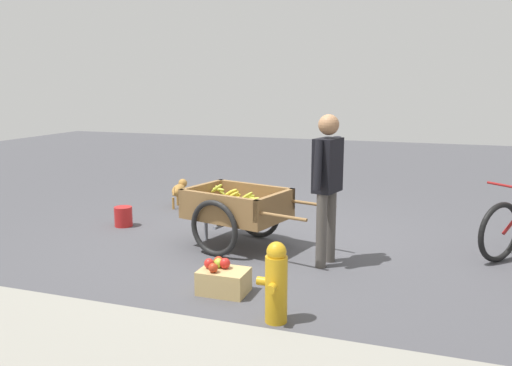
# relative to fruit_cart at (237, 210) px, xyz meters

# --- Properties ---
(ground_plane) EXTENTS (24.00, 24.00, 0.00)m
(ground_plane) POSITION_rel_fruit_cart_xyz_m (-0.32, -0.21, -0.44)
(ground_plane) COLOR #47474C
(fruit_cart) EXTENTS (1.79, 1.16, 0.71)m
(fruit_cart) POSITION_rel_fruit_cart_xyz_m (0.00, 0.00, 0.00)
(fruit_cart) COLOR olive
(fruit_cart) RESTS_ON ground
(vendor_person) EXTENTS (0.28, 0.56, 1.59)m
(vendor_person) POSITION_rel_fruit_cart_xyz_m (-1.11, 0.28, 0.51)
(vendor_person) COLOR #4C4742
(vendor_person) RESTS_ON ground
(dog) EXTENTS (0.27, 0.66, 0.40)m
(dog) POSITION_rel_fruit_cart_xyz_m (1.58, -1.59, -0.17)
(dog) COLOR #AD7A38
(dog) RESTS_ON ground
(fire_hydrant) EXTENTS (0.25, 0.25, 0.67)m
(fire_hydrant) POSITION_rel_fruit_cart_xyz_m (-1.01, 1.77, -0.10)
(fire_hydrant) COLOR gold
(fire_hydrant) RESTS_ON ground
(plastic_bucket) EXTENTS (0.24, 0.24, 0.27)m
(plastic_bucket) POSITION_rel_fruit_cart_xyz_m (1.77, -0.33, -0.30)
(plastic_bucket) COLOR #B21E1E
(plastic_bucket) RESTS_ON ground
(apple_crate) EXTENTS (0.44, 0.32, 0.32)m
(apple_crate) POSITION_rel_fruit_cart_xyz_m (-0.38, 1.35, -0.31)
(apple_crate) COLOR tan
(apple_crate) RESTS_ON ground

